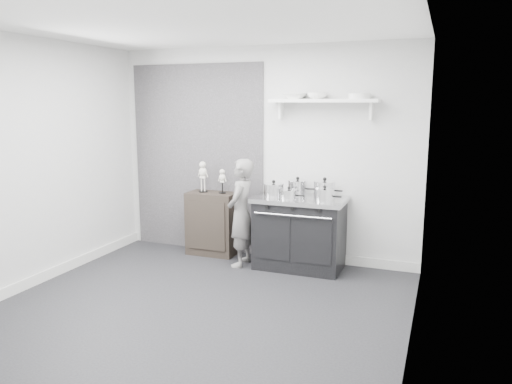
# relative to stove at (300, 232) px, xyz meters

# --- Properties ---
(ground) EXTENTS (4.00, 4.00, 0.00)m
(ground) POSITION_rel_stove_xyz_m (-0.59, -1.48, -0.44)
(ground) COLOR black
(ground) RESTS_ON ground
(room_shell) EXTENTS (4.02, 3.62, 2.71)m
(room_shell) POSITION_rel_stove_xyz_m (-0.68, -1.33, 1.20)
(room_shell) COLOR silver
(room_shell) RESTS_ON ground
(wall_shelf) EXTENTS (1.30, 0.26, 0.24)m
(wall_shelf) POSITION_rel_stove_xyz_m (0.21, 0.20, 1.57)
(wall_shelf) COLOR white
(wall_shelf) RESTS_ON room_shell
(stove) EXTENTS (1.09, 0.68, 0.88)m
(stove) POSITION_rel_stove_xyz_m (0.00, 0.00, 0.00)
(stove) COLOR black
(stove) RESTS_ON ground
(side_cabinet) EXTENTS (0.64, 0.37, 0.83)m
(side_cabinet) POSITION_rel_stove_xyz_m (-1.24, 0.13, -0.03)
(side_cabinet) COLOR black
(side_cabinet) RESTS_ON ground
(child) EXTENTS (0.34, 0.50, 1.33)m
(child) POSITION_rel_stove_xyz_m (-0.70, -0.18, 0.22)
(child) COLOR slate
(child) RESTS_ON ground
(pot_front_left) EXTENTS (0.33, 0.24, 0.21)m
(pot_front_left) POSITION_rel_stove_xyz_m (-0.31, -0.08, 0.52)
(pot_front_left) COLOR silver
(pot_front_left) RESTS_ON stove
(pot_back_left) EXTENTS (0.33, 0.24, 0.23)m
(pot_back_left) POSITION_rel_stove_xyz_m (-0.07, 0.13, 0.53)
(pot_back_left) COLOR silver
(pot_back_left) RESTS_ON stove
(pot_back_right) EXTENTS (0.35, 0.26, 0.25)m
(pot_back_right) POSITION_rel_stove_xyz_m (0.27, 0.09, 0.54)
(pot_back_right) COLOR silver
(pot_back_right) RESTS_ON stove
(pot_front_right) EXTENTS (0.31, 0.22, 0.19)m
(pot_front_right) POSITION_rel_stove_xyz_m (0.33, -0.16, 0.51)
(pot_front_right) COLOR silver
(pot_front_right) RESTS_ON stove
(pot_front_center) EXTENTS (0.29, 0.20, 0.15)m
(pot_front_center) POSITION_rel_stove_xyz_m (-0.10, -0.15, 0.49)
(pot_front_center) COLOR silver
(pot_front_center) RESTS_ON stove
(skeleton_full) EXTENTS (0.13, 0.08, 0.47)m
(skeleton_full) POSITION_rel_stove_xyz_m (-1.37, 0.13, 0.63)
(skeleton_full) COLOR beige
(skeleton_full) RESTS_ON side_cabinet
(skeleton_torso) EXTENTS (0.10, 0.07, 0.36)m
(skeleton_torso) POSITION_rel_stove_xyz_m (-1.09, 0.13, 0.57)
(skeleton_torso) COLOR beige
(skeleton_torso) RESTS_ON side_cabinet
(bowl_large) EXTENTS (0.28, 0.28, 0.07)m
(bowl_large) POSITION_rel_stove_xyz_m (-0.14, 0.19, 1.63)
(bowl_large) COLOR white
(bowl_large) RESTS_ON wall_shelf
(bowl_small) EXTENTS (0.23, 0.23, 0.07)m
(bowl_small) POSITION_rel_stove_xyz_m (0.13, 0.19, 1.63)
(bowl_small) COLOR white
(bowl_small) RESTS_ON wall_shelf
(plate_stack) EXTENTS (0.25, 0.25, 0.06)m
(plate_stack) POSITION_rel_stove_xyz_m (0.63, 0.19, 1.63)
(plate_stack) COLOR white
(plate_stack) RESTS_ON wall_shelf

